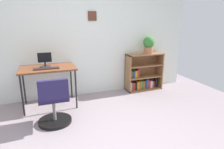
# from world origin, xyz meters

# --- Properties ---
(wall_back) EXTENTS (5.20, 0.12, 2.47)m
(wall_back) POSITION_xyz_m (0.00, 2.15, 1.23)
(wall_back) COLOR silver
(wall_back) RESTS_ON ground_plane
(desk) EXTENTS (0.98, 0.63, 0.75)m
(desk) POSITION_xyz_m (-0.58, 1.71, 0.69)
(desk) COLOR brown
(desk) RESTS_ON ground_plane
(monitor) EXTENTS (0.24, 0.20, 0.26)m
(monitor) POSITION_xyz_m (-0.61, 1.75, 0.87)
(monitor) COLOR #262628
(monitor) RESTS_ON desk
(keyboard) EXTENTS (0.43, 0.12, 0.02)m
(keyboard) POSITION_xyz_m (-0.60, 1.58, 0.76)
(keyboard) COLOR black
(keyboard) RESTS_ON desk
(office_chair) EXTENTS (0.52, 0.55, 0.79)m
(office_chair) POSITION_xyz_m (-0.55, 0.97, 0.34)
(office_chair) COLOR black
(office_chair) RESTS_ON ground_plane
(bookshelf_low) EXTENTS (0.84, 0.30, 0.84)m
(bookshelf_low) POSITION_xyz_m (1.51, 1.95, 0.37)
(bookshelf_low) COLOR #8D603B
(bookshelf_low) RESTS_ON ground_plane
(potted_plant_on_shelf) EXTENTS (0.25, 0.25, 0.38)m
(potted_plant_on_shelf) POSITION_xyz_m (1.60, 1.90, 1.05)
(potted_plant_on_shelf) COLOR #9E6642
(potted_plant_on_shelf) RESTS_ON bookshelf_low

